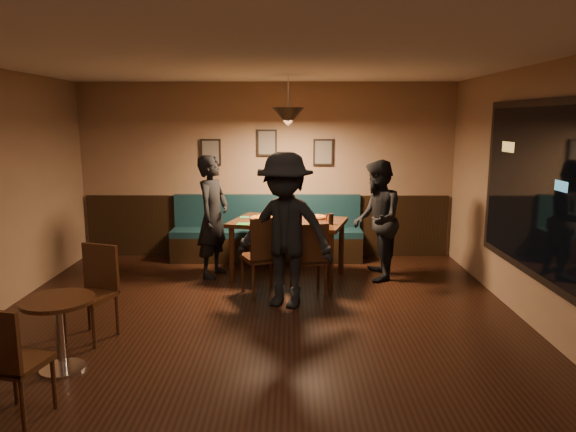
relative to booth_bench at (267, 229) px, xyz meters
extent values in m
plane|color=black|center=(0.00, -3.20, -0.50)|extent=(7.00, 7.00, 0.00)
plane|color=silver|center=(0.00, -3.20, 2.30)|extent=(7.00, 7.00, 0.00)
plane|color=#8C704F|center=(0.00, 0.30, 0.90)|extent=(6.00, 0.00, 6.00)
plane|color=#8C704F|center=(0.00, -6.70, 0.90)|extent=(6.00, 0.00, 6.00)
plane|color=#8C704F|center=(3.00, -3.20, 0.90)|extent=(0.00, 7.00, 7.00)
cube|color=black|center=(0.00, 0.27, 0.00)|extent=(5.88, 0.06, 1.00)
cube|color=black|center=(2.96, -2.70, 1.00)|extent=(0.06, 2.56, 1.86)
plane|color=black|center=(2.93, -2.70, 1.00)|extent=(0.00, 2.40, 2.40)
cube|color=black|center=(-0.90, 0.27, 1.20)|extent=(0.32, 0.04, 0.42)
cube|color=black|center=(0.00, 0.27, 1.35)|extent=(0.32, 0.04, 0.42)
cube|color=black|center=(0.90, 0.27, 1.20)|extent=(0.32, 0.04, 0.42)
cone|color=black|center=(0.35, -0.96, 1.75)|extent=(0.44, 0.44, 0.25)
cube|color=black|center=(0.35, -0.96, -0.09)|extent=(1.74, 1.35, 0.82)
imported|color=black|center=(-0.72, -0.88, 0.37)|extent=(0.60, 0.73, 1.73)
imported|color=black|center=(1.58, -1.02, 0.34)|extent=(0.70, 0.87, 1.67)
imported|color=black|center=(0.31, -2.13, 0.43)|extent=(1.36, 1.07, 1.85)
cylinder|color=gold|center=(-0.02, -0.88, 0.34)|extent=(0.40, 0.40, 0.04)
cylinder|color=#CA6326|center=(0.34, -1.13, 0.34)|extent=(0.47, 0.47, 0.04)
cylinder|color=#C57625|center=(0.74, -0.79, 0.34)|extent=(0.42, 0.42, 0.04)
cylinder|color=black|center=(0.92, -1.24, 0.40)|extent=(0.07, 0.07, 0.15)
cylinder|color=#992205|center=(0.88, -0.98, 0.38)|extent=(0.03, 0.03, 0.11)
cube|color=#217F43|center=(-0.29, -0.72, 0.33)|extent=(0.14, 0.14, 0.01)
cube|color=#217C2B|center=(-0.26, -1.23, 0.33)|extent=(0.17, 0.17, 0.01)
cube|color=silver|center=(0.33, -1.38, 0.33)|extent=(0.18, 0.05, 0.00)
cylinder|color=black|center=(-1.66, -3.84, -0.17)|extent=(0.75, 0.75, 0.67)
camera|label=1|loc=(0.38, -8.29, 1.72)|focal=33.28mm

